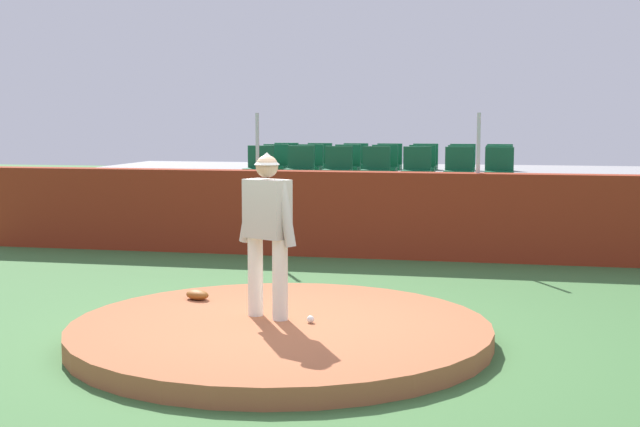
% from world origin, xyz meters
% --- Properties ---
extents(ground_plane, '(60.00, 60.00, 0.00)m').
position_xyz_m(ground_plane, '(0.00, 0.00, 0.00)').
color(ground_plane, '#3D6C37').
extents(pitchers_mound, '(4.24, 4.24, 0.19)m').
position_xyz_m(pitchers_mound, '(0.00, 0.00, 0.10)').
color(pitchers_mound, '#A75C39').
rests_on(pitchers_mound, ground_plane).
extents(pitcher, '(0.71, 0.43, 1.70)m').
position_xyz_m(pitcher, '(-0.18, 0.20, 1.18)').
color(pitcher, silver).
rests_on(pitcher, pitchers_mound).
extents(baseball, '(0.07, 0.07, 0.07)m').
position_xyz_m(baseball, '(0.30, 0.06, 0.23)').
color(baseball, white).
rests_on(baseball, pitchers_mound).
extents(fielding_glove, '(0.36, 0.31, 0.11)m').
position_xyz_m(fielding_glove, '(-1.20, 0.88, 0.25)').
color(fielding_glove, brown).
rests_on(fielding_glove, pitchers_mound).
extents(brick_barrier, '(13.42, 0.40, 1.39)m').
position_xyz_m(brick_barrier, '(0.00, 5.48, 0.69)').
color(brick_barrier, maroon).
rests_on(brick_barrier, ground_plane).
extents(fence_post_left, '(0.06, 0.06, 0.94)m').
position_xyz_m(fence_post_left, '(-1.82, 5.48, 1.86)').
color(fence_post_left, silver).
rests_on(fence_post_left, brick_barrier).
extents(fence_post_right, '(0.06, 0.06, 0.94)m').
position_xyz_m(fence_post_right, '(1.77, 5.48, 1.86)').
color(fence_post_right, silver).
rests_on(fence_post_right, brick_barrier).
extents(bleacher_platform, '(11.87, 4.47, 1.26)m').
position_xyz_m(bleacher_platform, '(0.00, 8.36, 0.63)').
color(bleacher_platform, gray).
rests_on(bleacher_platform, ground_plane).
extents(stadium_chair_0, '(0.48, 0.44, 0.50)m').
position_xyz_m(stadium_chair_0, '(-2.12, 6.66, 1.41)').
color(stadium_chair_0, '#105431').
rests_on(stadium_chair_0, bleacher_platform).
extents(stadium_chair_1, '(0.48, 0.44, 0.50)m').
position_xyz_m(stadium_chair_1, '(-1.37, 6.64, 1.41)').
color(stadium_chair_1, '#105431').
rests_on(stadium_chair_1, bleacher_platform).
extents(stadium_chair_2, '(0.48, 0.44, 0.50)m').
position_xyz_m(stadium_chair_2, '(-0.69, 6.63, 1.41)').
color(stadium_chair_2, '#105431').
rests_on(stadium_chair_2, bleacher_platform).
extents(stadium_chair_3, '(0.48, 0.44, 0.50)m').
position_xyz_m(stadium_chair_3, '(-0.02, 6.66, 1.41)').
color(stadium_chair_3, '#105431').
rests_on(stadium_chair_3, bleacher_platform).
extents(stadium_chair_4, '(0.48, 0.44, 0.50)m').
position_xyz_m(stadium_chair_4, '(0.69, 6.65, 1.41)').
color(stadium_chair_4, '#105431').
rests_on(stadium_chair_4, bleacher_platform).
extents(stadium_chair_5, '(0.48, 0.44, 0.50)m').
position_xyz_m(stadium_chair_5, '(1.41, 6.66, 1.41)').
color(stadium_chair_5, '#105431').
rests_on(stadium_chair_5, bleacher_platform).
extents(stadium_chair_6, '(0.48, 0.44, 0.50)m').
position_xyz_m(stadium_chair_6, '(2.09, 6.66, 1.41)').
color(stadium_chair_6, '#105431').
rests_on(stadium_chair_6, bleacher_platform).
extents(stadium_chair_7, '(0.48, 0.44, 0.50)m').
position_xyz_m(stadium_chair_7, '(-2.08, 7.54, 1.41)').
color(stadium_chair_7, '#105431').
rests_on(stadium_chair_7, bleacher_platform).
extents(stadium_chair_8, '(0.48, 0.44, 0.50)m').
position_xyz_m(stadium_chair_8, '(-1.40, 7.53, 1.41)').
color(stadium_chair_8, '#105431').
rests_on(stadium_chair_8, bleacher_platform).
extents(stadium_chair_9, '(0.48, 0.44, 0.50)m').
position_xyz_m(stadium_chair_9, '(-0.69, 7.56, 1.41)').
color(stadium_chair_9, '#105431').
rests_on(stadium_chair_9, bleacher_platform).
extents(stadium_chair_10, '(0.48, 0.44, 0.50)m').
position_xyz_m(stadium_chair_10, '(0.00, 7.57, 1.41)').
color(stadium_chair_10, '#105431').
rests_on(stadium_chair_10, bleacher_platform).
extents(stadium_chair_11, '(0.48, 0.44, 0.50)m').
position_xyz_m(stadium_chair_11, '(0.69, 7.54, 1.41)').
color(stadium_chair_11, '#105431').
rests_on(stadium_chair_11, bleacher_platform).
extents(stadium_chair_12, '(0.48, 0.44, 0.50)m').
position_xyz_m(stadium_chair_12, '(1.40, 7.56, 1.41)').
color(stadium_chair_12, '#105431').
rests_on(stadium_chair_12, bleacher_platform).
extents(stadium_chair_13, '(0.48, 0.44, 0.50)m').
position_xyz_m(stadium_chair_13, '(2.07, 7.56, 1.41)').
color(stadium_chair_13, '#105431').
rests_on(stadium_chair_13, bleacher_platform).
extents(stadium_chair_14, '(0.48, 0.44, 0.50)m').
position_xyz_m(stadium_chair_14, '(-2.11, 8.47, 1.41)').
color(stadium_chair_14, '#105431').
rests_on(stadium_chair_14, bleacher_platform).
extents(stadium_chair_15, '(0.48, 0.44, 0.50)m').
position_xyz_m(stadium_chair_15, '(-1.41, 8.42, 1.41)').
color(stadium_chair_15, '#105431').
rests_on(stadium_chair_15, bleacher_platform).
extents(stadium_chair_16, '(0.48, 0.44, 0.50)m').
position_xyz_m(stadium_chair_16, '(-0.69, 8.43, 1.41)').
color(stadium_chair_16, '#105431').
rests_on(stadium_chair_16, bleacher_platform).
extents(stadium_chair_17, '(0.48, 0.44, 0.50)m').
position_xyz_m(stadium_chair_17, '(-0.02, 8.42, 1.41)').
color(stadium_chair_17, '#105431').
rests_on(stadium_chair_17, bleacher_platform).
extents(stadium_chair_18, '(0.48, 0.44, 0.50)m').
position_xyz_m(stadium_chair_18, '(0.67, 8.46, 1.41)').
color(stadium_chair_18, '#105431').
rests_on(stadium_chair_18, bleacher_platform).
extents(stadium_chair_19, '(0.48, 0.44, 0.50)m').
position_xyz_m(stadium_chair_19, '(1.38, 8.43, 1.41)').
color(stadium_chair_19, '#105431').
rests_on(stadium_chair_19, bleacher_platform).
extents(stadium_chair_20, '(0.48, 0.44, 0.50)m').
position_xyz_m(stadium_chair_20, '(2.08, 8.44, 1.41)').
color(stadium_chair_20, '#105431').
rests_on(stadium_chair_20, bleacher_platform).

